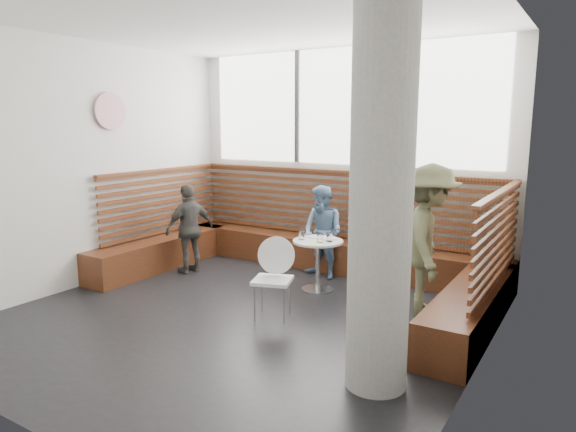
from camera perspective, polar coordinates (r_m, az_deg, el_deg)
The scene contains 15 objects.
room at distance 5.48m, azimuth -5.52°, elevation 4.62°, with size 5.00×5.00×3.20m.
booth at distance 7.16m, azimuth 3.28°, elevation -3.74°, with size 5.00×2.50×1.44m.
concrete_column at distance 4.04m, azimuth 10.33°, elevation 2.47°, with size 0.50×0.50×3.20m, color gray.
wall_art at distance 7.47m, azimuth -19.15°, elevation 10.96°, with size 0.50×0.50×0.03m, color white.
cafe_table at distance 6.61m, azimuth 3.33°, elevation -4.31°, with size 0.64×0.64×0.66m.
cafe_chair at distance 5.71m, azimuth -1.36°, elevation -6.18°, with size 0.43×0.42×0.89m.
adult_man at distance 5.91m, azimuth 15.40°, elevation -2.64°, with size 1.10×0.63×1.71m, color #575A3C.
child_back at distance 7.13m, azimuth 3.88°, elevation -1.81°, with size 0.63×0.49×1.30m, color #6081A7.
child_left at distance 7.51m, azimuth -10.86°, elevation -1.38°, with size 0.75×0.31×1.29m, color #44423E.
plate_near at distance 6.74m, azimuth 3.19°, elevation -2.31°, with size 0.22×0.22×0.02m, color white.
plate_far at distance 6.64m, azimuth 4.58°, elevation -2.53°, with size 0.20×0.20×0.01m, color white.
glass_left at distance 6.62m, azimuth 1.52°, elevation -2.10°, with size 0.07×0.07×0.11m, color white.
glass_mid at distance 6.44m, azimuth 3.58°, elevation -2.44°, with size 0.08×0.08×0.12m, color white.
glass_right at distance 6.50m, azimuth 4.62°, elevation -2.35°, with size 0.07×0.07×0.12m, color white.
menu_card at distance 6.37m, azimuth 3.03°, elevation -3.10°, with size 0.19×0.13×0.00m, color #A5C64C.
Camera 1 is at (3.32, -4.33, 2.14)m, focal length 32.00 mm.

